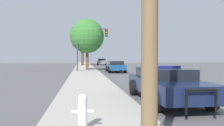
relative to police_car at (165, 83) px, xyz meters
name	(u,v)px	position (x,y,z in m)	size (l,w,h in m)	color
ground_plane	(224,101)	(2.28, -0.33, -0.72)	(110.00, 110.00, 0.00)	#565659
sidewalk_left	(94,103)	(-2.82, -0.33, -0.66)	(3.00, 110.00, 0.13)	#ADA89E
police_car	(165,83)	(0.00, 0.00, 0.00)	(2.17, 5.17, 1.39)	#141E3D
fire_hydrant	(83,111)	(-3.24, -3.32, -0.17)	(0.48, 0.21, 0.80)	white
traffic_light	(90,40)	(-2.34, 17.22, 2.97)	(3.59, 0.35, 5.04)	#424247
car_background_midblock	(116,66)	(0.55, 16.30, -0.02)	(2.04, 4.40, 1.28)	navy
car_background_distant	(102,62)	(1.00, 38.47, 0.02)	(2.13, 4.31, 1.37)	slate
tree_sidewalk_far	(82,39)	(-3.15, 33.85, 4.36)	(4.35, 4.35, 7.16)	#4C3823
tree_sidewalk_mid	(87,36)	(-2.60, 18.62, 3.54)	(4.14, 4.14, 6.22)	brown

